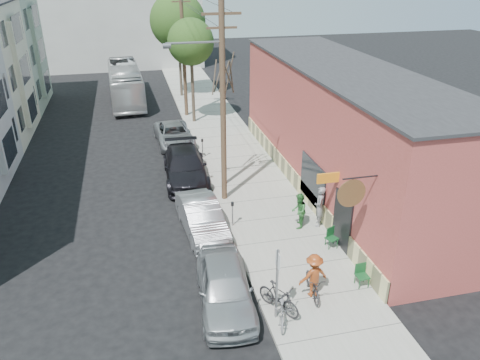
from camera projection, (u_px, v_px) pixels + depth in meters
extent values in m
plane|color=black|center=(191.00, 255.00, 20.12)|extent=(120.00, 120.00, 0.00)
cube|color=#9D9D91|center=(231.00, 152.00, 30.66)|extent=(4.50, 58.00, 0.15)
cube|color=#A8433E|center=(342.00, 130.00, 25.03)|extent=(5.00, 20.00, 6.50)
cube|color=#2B2B2D|center=(348.00, 68.00, 23.62)|extent=(5.20, 20.20, 0.12)
cube|color=beige|center=(295.00, 180.00, 25.65)|extent=(0.10, 20.00, 1.10)
cube|color=black|center=(342.00, 223.00, 20.05)|extent=(0.10, 1.60, 2.60)
cube|color=black|center=(313.00, 182.00, 23.00)|extent=(0.08, 3.00, 2.20)
cylinder|color=brown|center=(351.00, 193.00, 16.81)|extent=(1.10, 0.06, 1.10)
cube|color=orange|center=(328.00, 178.00, 19.89)|extent=(1.00, 0.08, 0.45)
cube|color=beige|center=(17.00, 73.00, 32.08)|extent=(1.10, 3.20, 7.00)
cube|color=#98A88E|center=(0.00, 54.00, 38.54)|extent=(6.00, 8.00, 9.00)
cube|color=#98A88E|center=(35.00, 52.00, 39.12)|extent=(1.10, 3.20, 7.00)
cube|color=#B8B8B2|center=(120.00, 12.00, 54.08)|extent=(18.00, 8.00, 12.00)
cube|color=slate|center=(277.00, 285.00, 15.82)|extent=(0.07, 0.07, 2.80)
cube|color=silver|center=(278.00, 260.00, 15.40)|extent=(0.02, 0.45, 0.60)
cylinder|color=slate|center=(233.00, 215.00, 21.83)|extent=(0.06, 0.06, 1.10)
cylinder|color=black|center=(232.00, 204.00, 21.58)|extent=(0.14, 0.14, 0.18)
cylinder|color=slate|center=(203.00, 149.00, 29.44)|extent=(0.06, 0.06, 1.10)
cylinder|color=black|center=(202.00, 140.00, 29.18)|extent=(0.14, 0.14, 0.18)
cylinder|color=#503A28|center=(223.00, 106.00, 22.49)|extent=(0.28, 0.28, 10.00)
cube|color=#503A28|center=(222.00, 14.00, 20.70)|extent=(1.80, 0.12, 0.12)
cube|color=#503A28|center=(222.00, 28.00, 20.95)|extent=(1.40, 0.10, 0.10)
cylinder|color=slate|center=(167.00, 46.00, 20.73)|extent=(0.35, 0.24, 0.24)
cylinder|color=#503A28|center=(184.00, 52.00, 35.70)|extent=(0.28, 0.28, 10.00)
cube|color=#503A28|center=(181.00, 1.00, 34.16)|extent=(1.40, 0.10, 0.10)
cylinder|color=#44392C|center=(224.00, 138.00, 25.00)|extent=(0.24, 0.24, 5.47)
cylinder|color=#44392C|center=(193.00, 85.00, 35.16)|extent=(0.24, 0.24, 5.64)
sphere|color=#2F521C|center=(191.00, 42.00, 33.81)|extent=(3.39, 3.39, 3.39)
cylinder|color=#44392C|center=(180.00, 62.00, 41.95)|extent=(0.24, 0.24, 6.19)
sphere|color=#2F521C|center=(178.00, 21.00, 40.46)|extent=(4.83, 4.83, 4.83)
imported|color=slate|center=(320.00, 207.00, 21.69)|extent=(0.72, 0.85, 1.97)
imported|color=#2C6F31|center=(299.00, 211.00, 21.58)|extent=(0.93, 1.02, 1.71)
imported|color=#8A3714|center=(314.00, 275.00, 17.15)|extent=(1.21, 0.80, 1.74)
imported|color=black|center=(313.00, 284.00, 17.32)|extent=(0.85, 1.86, 0.95)
imported|color=black|center=(279.00, 298.00, 16.49)|extent=(1.41, 1.85, 1.11)
imported|color=slate|center=(283.00, 310.00, 16.06)|extent=(1.10, 1.81, 0.90)
imported|color=#A7AAAF|center=(225.00, 286.00, 16.89)|extent=(2.33, 4.92, 1.63)
imported|color=#9B9DA2|center=(202.00, 217.00, 21.50)|extent=(2.01, 4.79, 1.54)
imported|color=black|center=(185.00, 167.00, 26.62)|extent=(2.58, 5.86, 1.67)
imported|color=#96999D|center=(174.00, 135.00, 31.88)|extent=(2.58, 5.16, 1.41)
imported|color=silver|center=(125.00, 83.00, 41.47)|extent=(3.03, 11.37, 3.14)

